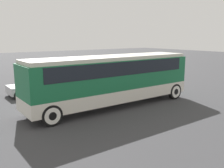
# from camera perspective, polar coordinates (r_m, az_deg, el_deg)

# --- Properties ---
(ground_plane) EXTENTS (120.00, 120.00, 0.00)m
(ground_plane) POSITION_cam_1_polar(r_m,az_deg,el_deg) (16.43, 0.00, -5.06)
(ground_plane) COLOR #38383A
(tour_bus) EXTENTS (11.45, 2.62, 3.28)m
(tour_bus) POSITION_cam_1_polar(r_m,az_deg,el_deg) (16.05, 0.28, 1.81)
(tour_bus) COLOR silver
(tour_bus) RESTS_ON ground_plane
(parked_car_near) EXTENTS (4.59, 1.97, 1.36)m
(parked_car_near) POSITION_cam_1_polar(r_m,az_deg,el_deg) (20.55, -16.59, -0.33)
(parked_car_near) COLOR #BCBCC1
(parked_car_near) RESTS_ON ground_plane
(parked_car_mid) EXTENTS (4.07, 1.86, 1.51)m
(parked_car_mid) POSITION_cam_1_polar(r_m,az_deg,el_deg) (23.97, -13.62, 1.52)
(parked_car_mid) COLOR maroon
(parked_car_mid) RESTS_ON ground_plane
(parked_car_far) EXTENTS (4.42, 1.83, 1.38)m
(parked_car_far) POSITION_cam_1_polar(r_m,az_deg,el_deg) (21.81, -4.60, 0.74)
(parked_car_far) COLOR navy
(parked_car_far) RESTS_ON ground_plane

